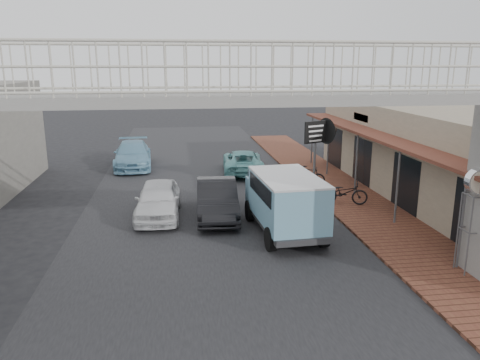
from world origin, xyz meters
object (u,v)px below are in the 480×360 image
object	(u,v)px
arrow_sign	(330,132)
dark_sedan	(217,199)
angkot_van	(285,196)
street_clock	(478,187)
angkot_far	(133,155)
angkot_curb	(243,162)
motorcycle_far	(309,175)
motorcycle_near	(344,192)
white_hatchback	(158,199)

from	to	relation	value
arrow_sign	dark_sedan	bearing A→B (deg)	-174.46
angkot_van	street_clock	distance (m)	6.12
angkot_far	street_clock	bearing A→B (deg)	-59.38
angkot_curb	arrow_sign	bearing A→B (deg)	134.85
angkot_curb	arrow_sign	xyz separation A→B (m)	(3.47, -4.19, 2.20)
arrow_sign	motorcycle_far	bearing A→B (deg)	106.43
dark_sedan	angkot_curb	xyz separation A→B (m)	(2.11, 7.39, -0.09)
motorcycle_near	motorcycle_far	distance (m)	3.39
arrow_sign	motorcycle_near	bearing A→B (deg)	-116.72
white_hatchback	angkot_curb	distance (m)	8.35
angkot_van	motorcycle_near	size ratio (longest dim) A/B	2.36
motorcycle_far	arrow_sign	bearing A→B (deg)	-111.64
angkot_curb	dark_sedan	bearing A→B (deg)	79.31
motorcycle_near	street_clock	size ratio (longest dim) A/B	0.64
motorcycle_near	street_clock	xyz separation A→B (m)	(1.20, -6.87, 2.01)
white_hatchback	arrow_sign	bearing A→B (deg)	22.71
street_clock	arrow_sign	size ratio (longest dim) A/B	0.90
angkot_curb	motorcycle_far	distance (m)	4.42
angkot_van	arrow_sign	distance (m)	6.56
white_hatchback	motorcycle_near	xyz separation A→B (m)	(7.76, 0.34, -0.10)
angkot_curb	arrow_sign	distance (m)	5.87
angkot_curb	angkot_far	size ratio (longest dim) A/B	0.90
angkot_curb	motorcycle_near	xyz separation A→B (m)	(3.36, -6.76, -0.03)
angkot_far	motorcycle_far	size ratio (longest dim) A/B	3.26
dark_sedan	angkot_curb	world-z (taller)	dark_sedan
dark_sedan	street_clock	xyz separation A→B (m)	(6.67, -6.23, 1.89)
dark_sedan	motorcycle_near	size ratio (longest dim) A/B	2.28
white_hatchback	arrow_sign	world-z (taller)	arrow_sign
angkot_far	dark_sedan	bearing A→B (deg)	-70.72
dark_sedan	angkot_curb	distance (m)	7.69
motorcycle_near	motorcycle_far	xyz separation A→B (m)	(-0.56, 3.34, -0.04)
dark_sedan	street_clock	world-z (taller)	street_clock
dark_sedan	angkot_far	bearing A→B (deg)	115.41
white_hatchback	street_clock	world-z (taller)	street_clock
motorcycle_near	arrow_sign	xyz separation A→B (m)	(0.11, 2.57, 2.22)
white_hatchback	angkot_far	distance (m)	9.62
motorcycle_near	street_clock	world-z (taller)	street_clock
street_clock	arrow_sign	distance (m)	9.50
dark_sedan	motorcycle_near	xyz separation A→B (m)	(5.47, 0.63, -0.12)
white_hatchback	street_clock	xyz separation A→B (m)	(8.96, -6.52, 1.91)
motorcycle_far	angkot_far	bearing A→B (deg)	84.77
angkot_van	motorcycle_far	xyz separation A→B (m)	(2.70, 6.21, -0.81)
angkot_van	street_clock	size ratio (longest dim) A/B	1.50
angkot_curb	angkot_far	world-z (taller)	angkot_far
angkot_far	street_clock	xyz separation A→B (m)	(10.70, -15.99, 1.88)
angkot_curb	motorcycle_far	world-z (taller)	angkot_curb
white_hatchback	dark_sedan	world-z (taller)	dark_sedan
dark_sedan	angkot_far	xyz separation A→B (m)	(-4.03, 9.75, 0.01)
arrow_sign	street_clock	bearing A→B (deg)	-107.69
angkot_curb	angkot_van	size ratio (longest dim) A/B	1.00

